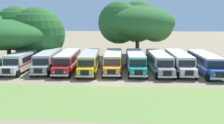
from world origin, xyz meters
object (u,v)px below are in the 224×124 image
Objects in this scene: parked_bus_slot_1 at (48,59)px; parked_bus_slot_8 at (205,62)px; parked_bus_slot_2 at (68,60)px; parked_bus_slot_3 at (89,61)px; broad_shade_tree at (136,23)px; parked_bus_slot_5 at (135,61)px; parked_bus_slot_6 at (159,61)px; parked_bus_slot_0 at (24,60)px; secondary_tree at (14,33)px; parked_bus_slot_4 at (113,60)px; parked_bus_slot_7 at (179,61)px.

parked_bus_slot_1 is 23.96m from parked_bus_slot_8.
parked_bus_slot_2 and parked_bus_slot_8 have the same top height.
parked_bus_slot_3 is at bearing 82.06° from parked_bus_slot_2.
parked_bus_slot_1 and parked_bus_slot_2 have the same top height.
parked_bus_slot_3 is (6.64, -0.62, 0.00)m from parked_bus_slot_1.
parked_bus_slot_5 is at bearing -92.37° from broad_shade_tree.
parked_bus_slot_6 is 14.13m from broad_shade_tree.
parked_bus_slot_6 is 1.01× the size of parked_bus_slot_8.
parked_bus_slot_2 and parked_bus_slot_6 have the same top height.
parked_bus_slot_0 is 3.74m from parked_bus_slot_1.
secondary_tree is (-21.65, 5.31, 3.84)m from parked_bus_slot_5.
parked_bus_slot_4 is 1.00× the size of parked_bus_slot_5.
parked_bus_slot_3 is 1.00× the size of parked_bus_slot_5.
parked_bus_slot_0 is 1.00× the size of parked_bus_slot_7.
parked_bus_slot_2 is at bearing 89.50° from parked_bus_slot_0.
broad_shade_tree is (17.96, 12.91, 5.48)m from parked_bus_slot_0.
secondary_tree reaches higher than parked_bus_slot_8.
parked_bus_slot_4 is at bearing -90.51° from parked_bus_slot_7.
parked_bus_slot_7 is at bearing 90.35° from parked_bus_slot_0.
parked_bus_slot_2 is 14.02m from parked_bus_slot_6.
parked_bus_slot_3 is 1.01× the size of parked_bus_slot_8.
parked_bus_slot_7 is (20.35, 0.18, 0.00)m from parked_bus_slot_1.
parked_bus_slot_7 is 28.99m from secondary_tree.
parked_bus_slot_7 is at bearing -102.03° from parked_bus_slot_8.
parked_bus_slot_2 is at bearing -91.40° from parked_bus_slot_8.
parked_bus_slot_7 is (10.07, 0.11, 0.00)m from parked_bus_slot_4.
parked_bus_slot_8 is at bearing 86.11° from parked_bus_slot_2.
parked_bus_slot_4 is 14.15m from broad_shade_tree.
parked_bus_slot_1 is 0.62× the size of secondary_tree.
parked_bus_slot_7 is (17.13, 0.52, 0.00)m from parked_bus_slot_2.
parked_bus_slot_3 is (3.42, -0.27, 0.00)m from parked_bus_slot_2.
parked_bus_slot_1 is at bearing -90.61° from parked_bus_slot_7.
parked_bus_slot_0 is at bearing -89.71° from parked_bus_slot_7.
parked_bus_slot_0 is 0.99× the size of parked_bus_slot_2.
parked_bus_slot_1 is 1.01× the size of parked_bus_slot_8.
parked_bus_slot_4 is 6.96m from parked_bus_slot_6.
secondary_tree is at bearing -115.55° from parked_bus_slot_3.
parked_bus_slot_0 is at bearing -89.27° from parked_bus_slot_1.
parked_bus_slot_1 is 3.24m from parked_bus_slot_2.
parked_bus_slot_1 is 1.01× the size of parked_bus_slot_5.
secondary_tree is (-28.27, 5.11, 3.84)m from parked_bus_slot_7.
parked_bus_slot_3 is at bearing 79.08° from parked_bus_slot_1.
parked_bus_slot_0 is 0.99× the size of parked_bus_slot_1.
parked_bus_slot_7 is 14.80m from broad_shade_tree.
parked_bus_slot_3 is at bearing -90.60° from parked_bus_slot_8.
parked_bus_slot_7 is at bearing 89.19° from parked_bus_slot_4.
parked_bus_slot_3 is 1.01× the size of parked_bus_slot_7.
parked_bus_slot_7 is 0.62× the size of secondary_tree.
secondary_tree is (-7.92, 5.28, 3.84)m from parked_bus_slot_1.
parked_bus_slot_8 is at bearing 86.06° from parked_bus_slot_4.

